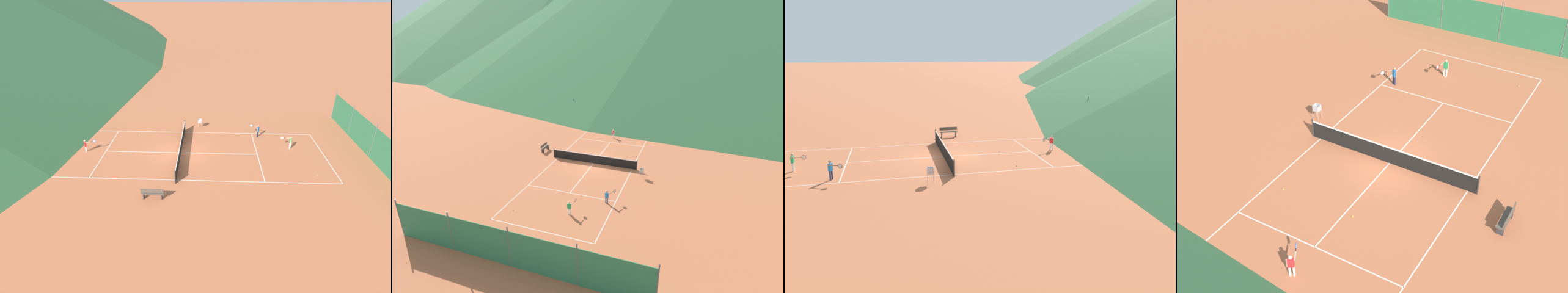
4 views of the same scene
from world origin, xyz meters
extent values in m
plane|color=#B7603D|center=(0.00, 0.00, 0.00)|extent=(600.00, 600.00, 0.00)
cube|color=white|center=(0.00, -11.90, 0.00)|extent=(8.25, 0.05, 0.01)
cube|color=white|center=(-4.10, 0.00, 0.00)|extent=(0.05, 23.85, 0.01)
cube|color=white|center=(4.10, 0.00, 0.00)|extent=(0.05, 23.85, 0.01)
cube|color=white|center=(0.00, 6.40, 0.00)|extent=(8.20, 0.05, 0.01)
cube|color=white|center=(0.00, -6.40, 0.00)|extent=(8.20, 0.05, 0.01)
cube|color=white|center=(0.00, 0.00, 0.00)|extent=(0.05, 12.80, 0.01)
cylinder|color=#2D2D2D|center=(-4.55, 0.00, 0.53)|extent=(0.08, 0.08, 1.06)
cylinder|color=#2D2D2D|center=(4.55, 0.00, 0.53)|extent=(0.08, 0.08, 1.06)
cube|color=black|center=(0.00, 0.00, 0.46)|extent=(9.10, 0.02, 0.91)
cube|color=white|center=(0.00, 0.00, 0.93)|extent=(9.10, 0.04, 0.06)
cube|color=#2D754C|center=(0.00, -15.50, 1.30)|extent=(17.20, 0.04, 2.60)
cylinder|color=#59595E|center=(-4.30, -15.50, 1.45)|extent=(0.08, 0.08, 2.90)
cylinder|color=#59595E|center=(0.00, -15.50, 1.45)|extent=(0.08, 0.08, 2.90)
cylinder|color=#59595E|center=(4.30, -15.50, 1.45)|extent=(0.08, 0.08, 2.90)
cylinder|color=#23284C|center=(3.37, -6.83, 0.27)|extent=(0.10, 0.10, 0.54)
cylinder|color=#23284C|center=(3.53, -6.91, 0.27)|extent=(0.10, 0.10, 0.54)
cube|color=blue|center=(3.45, -6.87, 0.75)|extent=(0.30, 0.25, 0.42)
sphere|color=#A37556|center=(3.45, -6.87, 1.07)|extent=(0.17, 0.17, 0.17)
cylinder|color=#A37556|center=(3.30, -6.79, 0.75)|extent=(0.06, 0.06, 0.42)
cylinder|color=#A37556|center=(3.69, -6.76, 0.91)|extent=(0.25, 0.40, 0.06)
cylinder|color=black|center=(3.83, -6.49, 0.91)|extent=(0.11, 0.18, 0.03)
torus|color=black|center=(3.94, -6.28, 0.91)|extent=(0.15, 0.26, 0.28)
cylinder|color=silver|center=(3.94, -6.28, 0.91)|extent=(0.12, 0.22, 0.25)
cylinder|color=white|center=(1.12, -9.33, 0.26)|extent=(0.09, 0.09, 0.53)
cylinder|color=white|center=(1.28, -9.35, 0.26)|extent=(0.09, 0.09, 0.53)
cube|color=#239E5B|center=(1.20, -9.34, 0.73)|extent=(0.27, 0.17, 0.41)
sphere|color=tan|center=(1.20, -9.34, 1.04)|extent=(0.16, 0.16, 0.16)
cylinder|color=tan|center=(1.04, -9.32, 0.73)|extent=(0.06, 0.06, 0.41)
cylinder|color=tan|center=(1.39, -9.16, 0.89)|extent=(0.11, 0.41, 0.06)
cylinder|color=black|center=(1.42, -8.86, 0.89)|extent=(0.05, 0.19, 0.03)
torus|color=red|center=(1.45, -8.63, 0.89)|extent=(0.06, 0.28, 0.28)
cylinder|color=silver|center=(1.45, -8.63, 0.89)|extent=(0.03, 0.25, 0.25)
cylinder|color=white|center=(-0.02, 8.09, 0.26)|extent=(0.09, 0.09, 0.52)
cylinder|color=white|center=(-0.17, 8.00, 0.26)|extent=(0.09, 0.09, 0.52)
cube|color=red|center=(-0.10, 8.04, 0.72)|extent=(0.29, 0.25, 0.40)
sphere|color=beige|center=(-0.10, 8.04, 1.02)|extent=(0.16, 0.16, 0.16)
cylinder|color=beige|center=(0.04, 8.13, 0.72)|extent=(0.06, 0.06, 0.40)
cylinder|color=beige|center=(-0.13, 7.79, 0.87)|extent=(0.26, 0.37, 0.06)
cylinder|color=black|center=(0.03, 7.54, 0.87)|extent=(0.12, 0.17, 0.03)
torus|color=#1E4CB2|center=(0.15, 7.34, 0.87)|extent=(0.17, 0.25, 0.28)
cylinder|color=silver|center=(0.15, 7.34, 0.87)|extent=(0.13, 0.22, 0.25)
sphere|color=#CCE033|center=(-3.15, -10.36, 0.03)|extent=(0.07, 0.07, 0.07)
sphere|color=#CCE033|center=(-0.41, 4.13, 0.03)|extent=(0.07, 0.07, 0.07)
sphere|color=#CCE033|center=(3.30, 4.20, 0.03)|extent=(0.07, 0.07, 0.07)
sphere|color=#CCE033|center=(1.12, -6.55, 0.03)|extent=(0.07, 0.07, 0.07)
cylinder|color=#B7B7BC|center=(5.13, -1.62, 0.28)|extent=(0.02, 0.02, 0.55)
cylinder|color=#B7B7BC|center=(5.47, -1.62, 0.28)|extent=(0.02, 0.02, 0.55)
cylinder|color=#B7B7BC|center=(5.13, -1.28, 0.28)|extent=(0.02, 0.02, 0.55)
cylinder|color=#B7B7BC|center=(5.47, -1.28, 0.28)|extent=(0.02, 0.02, 0.55)
cube|color=#B7B7BC|center=(5.30, -1.45, 0.56)|extent=(0.34, 0.34, 0.02)
cube|color=#B7B7BC|center=(5.30, -1.62, 0.72)|extent=(0.34, 0.02, 0.34)
cube|color=#B7B7BC|center=(5.30, -1.28, 0.72)|extent=(0.34, 0.02, 0.34)
cube|color=#B7B7BC|center=(5.13, -1.45, 0.72)|extent=(0.02, 0.34, 0.34)
cube|color=#B7B7BC|center=(5.47, -1.45, 0.72)|extent=(0.02, 0.34, 0.34)
sphere|color=#CCE033|center=(5.24, -1.49, 0.60)|extent=(0.07, 0.07, 0.07)
sphere|color=#CCE033|center=(5.23, -1.40, 0.60)|extent=(0.07, 0.07, 0.07)
sphere|color=#CCE033|center=(5.40, -1.38, 0.60)|extent=(0.07, 0.07, 0.07)
sphere|color=#CCE033|center=(5.21, -1.55, 0.60)|extent=(0.07, 0.07, 0.07)
sphere|color=#CCE033|center=(5.24, -1.33, 0.60)|extent=(0.07, 0.07, 0.07)
sphere|color=#CCE033|center=(5.32, -1.51, 0.60)|extent=(0.07, 0.07, 0.07)
sphere|color=#CCE033|center=(5.34, -1.34, 0.66)|extent=(0.07, 0.07, 0.07)
sphere|color=#CCE033|center=(5.39, -1.38, 0.66)|extent=(0.07, 0.07, 0.07)
sphere|color=#CCE033|center=(5.38, -1.45, 0.66)|extent=(0.07, 0.07, 0.07)
sphere|color=#CCE033|center=(5.19, -1.48, 0.66)|extent=(0.07, 0.07, 0.07)
cube|color=#51473D|center=(-6.30, 1.31, 0.44)|extent=(0.36, 1.50, 0.05)
cube|color=#51473D|center=(-6.46, 1.31, 0.70)|extent=(0.04, 1.50, 0.28)
cube|color=#333338|center=(-6.30, 1.91, 0.22)|extent=(0.32, 0.06, 0.44)
cube|color=#333338|center=(-6.30, 0.71, 0.22)|extent=(0.32, 0.06, 0.44)
camera|label=1|loc=(-22.43, -2.20, 12.38)|focal=28.00mm
camera|label=2|loc=(9.19, -27.44, 13.69)|focal=28.00mm
camera|label=3|loc=(25.34, -3.35, 6.97)|focal=35.00mm
camera|label=4|loc=(-9.77, 18.52, 16.63)|focal=50.00mm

